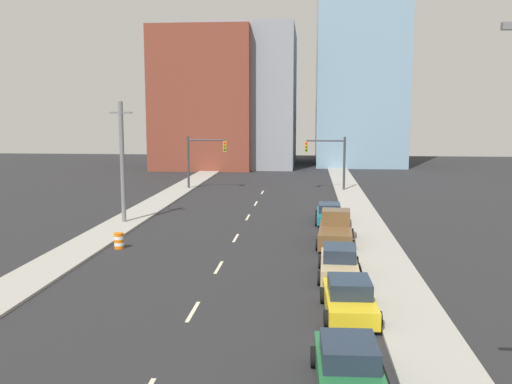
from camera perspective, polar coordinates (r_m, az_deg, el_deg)
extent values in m
cube|color=#9E9B93|center=(61.64, -7.23, 0.51)|extent=(2.75, 104.61, 0.14)
cube|color=#9E9B93|center=(60.33, 9.14, 0.31)|extent=(2.75, 104.61, 0.14)
cube|color=beige|center=(23.69, -6.33, -11.79)|extent=(0.16, 2.40, 0.01)
cube|color=beige|center=(29.95, -3.75, -7.52)|extent=(0.16, 2.40, 0.01)
cube|color=beige|center=(36.69, -2.04, -4.61)|extent=(0.16, 2.40, 0.01)
cube|color=beige|center=(43.86, -0.82, -2.53)|extent=(0.16, 2.40, 0.01)
cube|color=beige|center=(50.43, -0.01, -1.15)|extent=(0.16, 2.40, 0.01)
cube|color=beige|center=(57.46, 0.64, -0.03)|extent=(0.16, 2.40, 0.01)
cube|color=brown|center=(85.09, -4.89, 9.18)|extent=(14.00, 16.00, 19.69)
cube|color=gray|center=(88.16, -0.04, 9.35)|extent=(12.00, 20.00, 20.28)
cube|color=#7A9EB7|center=(92.70, 10.28, 14.47)|extent=(13.00, 20.00, 37.43)
cylinder|color=#38383D|center=(60.11, -6.79, 2.92)|extent=(0.24, 0.24, 5.54)
cylinder|color=#38383D|center=(59.57, -4.99, 5.18)|extent=(3.88, 0.16, 0.16)
cube|color=#B79319|center=(59.29, -3.13, 4.58)|extent=(0.34, 0.32, 1.10)
cylinder|color=red|center=(59.11, -3.16, 4.90)|extent=(0.22, 0.04, 0.22)
cylinder|color=#593F0C|center=(59.13, -3.16, 4.57)|extent=(0.22, 0.04, 0.22)
cylinder|color=#0C3F14|center=(59.15, -3.15, 4.24)|extent=(0.22, 0.04, 0.22)
cylinder|color=#38383D|center=(58.90, 8.82, 2.78)|extent=(0.24, 0.24, 5.54)
cylinder|color=#38383D|center=(58.65, 6.97, 5.11)|extent=(3.88, 0.16, 0.16)
cube|color=#B79319|center=(58.66, 5.06, 4.52)|extent=(0.34, 0.32, 1.10)
cylinder|color=red|center=(58.47, 5.06, 4.85)|extent=(0.22, 0.04, 0.22)
cylinder|color=#593F0C|center=(58.49, 5.06, 4.51)|extent=(0.22, 0.04, 0.22)
cylinder|color=#0C3F14|center=(58.51, 5.05, 4.18)|extent=(0.22, 0.04, 0.22)
cylinder|color=slate|center=(41.93, -13.22, 2.82)|extent=(0.32, 0.32, 8.77)
cube|color=slate|center=(41.78, -13.38, 7.72)|extent=(1.60, 0.14, 0.14)
cylinder|color=orange|center=(34.81, -13.53, -5.37)|extent=(0.56, 0.56, 0.19)
cylinder|color=white|center=(34.76, -13.54, -5.07)|extent=(0.56, 0.56, 0.19)
cylinder|color=orange|center=(34.72, -13.55, -4.76)|extent=(0.56, 0.56, 0.19)
cylinder|color=white|center=(34.68, -13.56, -4.46)|extent=(0.56, 0.56, 0.19)
cylinder|color=orange|center=(34.64, -13.57, -4.15)|extent=(0.56, 0.56, 0.19)
cube|color=#1E6033|center=(17.56, 9.23, -17.34)|extent=(1.94, 4.53, 0.67)
cube|color=#1E2838|center=(17.29, 9.28, -15.42)|extent=(1.66, 2.06, 0.61)
cylinder|color=black|center=(18.83, 5.83, -16.08)|extent=(0.24, 0.66, 0.66)
cylinder|color=black|center=(19.00, 11.74, -15.99)|extent=(0.24, 0.66, 0.66)
cube|color=gold|center=(23.31, 9.29, -10.83)|extent=(1.98, 4.48, 0.68)
cube|color=#1E2838|center=(23.11, 9.33, -9.31)|extent=(1.69, 2.04, 0.62)
cylinder|color=black|center=(24.59, 6.71, -10.23)|extent=(0.24, 0.67, 0.67)
cylinder|color=black|center=(24.77, 11.21, -10.20)|extent=(0.24, 0.67, 0.67)
cylinder|color=black|center=(22.00, 7.09, -12.46)|extent=(0.24, 0.67, 0.67)
cylinder|color=black|center=(22.21, 12.16, -12.39)|extent=(0.24, 0.67, 0.67)
cube|color=tan|center=(28.38, 8.29, -7.35)|extent=(1.89, 4.78, 0.70)
cube|color=#1E2838|center=(28.21, 8.32, -6.03)|extent=(1.60, 2.17, 0.64)
cylinder|color=black|center=(29.84, 6.47, -6.95)|extent=(0.24, 0.68, 0.68)
cylinder|color=black|center=(29.88, 9.97, -7.00)|extent=(0.24, 0.68, 0.68)
cylinder|color=black|center=(27.01, 6.41, -8.54)|extent=(0.24, 0.68, 0.68)
cylinder|color=black|center=(27.06, 10.29, -8.59)|extent=(0.24, 0.68, 0.68)
cube|color=brown|center=(35.10, 7.95, -4.19)|extent=(2.26, 5.55, 0.92)
cube|color=brown|center=(35.72, 8.00, -2.48)|extent=(1.81, 1.73, 0.91)
cylinder|color=black|center=(36.83, 6.41, -4.07)|extent=(0.26, 0.70, 0.68)
cylinder|color=black|center=(36.82, 9.55, -4.14)|extent=(0.26, 0.70, 0.68)
cylinder|color=black|center=(33.54, 6.18, -5.27)|extent=(0.26, 0.70, 0.68)
cylinder|color=black|center=(33.52, 9.64, -5.34)|extent=(0.26, 0.70, 0.68)
cube|color=#196B75|center=(42.08, 7.33, -2.37)|extent=(1.86, 4.63, 0.63)
cube|color=#1E2838|center=(41.98, 7.34, -1.55)|extent=(1.59, 2.10, 0.59)
cylinder|color=black|center=(43.51, 6.10, -2.23)|extent=(0.23, 0.67, 0.66)
cylinder|color=black|center=(43.54, 8.50, -2.26)|extent=(0.23, 0.67, 0.66)
cylinder|color=black|center=(40.71, 6.07, -2.93)|extent=(0.23, 0.67, 0.66)
cylinder|color=black|center=(40.74, 8.64, -2.97)|extent=(0.23, 0.67, 0.66)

